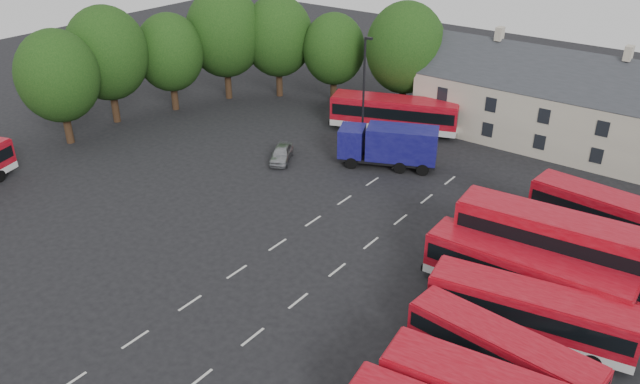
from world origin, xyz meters
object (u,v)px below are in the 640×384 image
at_px(box_truck, 389,144).
at_px(lamppost, 364,95).
at_px(silver_car, 282,154).
at_px(bus_dd_south, 556,248).

xyz_separation_m(box_truck, lamppost, (-3.09, 0.54, 3.63)).
height_order(box_truck, silver_car, box_truck).
bearing_deg(bus_dd_south, box_truck, 147.17).
bearing_deg(silver_car, bus_dd_south, -38.69).
distance_m(box_truck, silver_car, 9.40).
distance_m(bus_dd_south, box_truck, 19.16).
xyz_separation_m(silver_car, lamppost, (4.97, 5.19, 4.97)).
distance_m(bus_dd_south, silver_car, 25.44).
height_order(bus_dd_south, box_truck, bus_dd_south).
distance_m(bus_dd_south, lamppost, 22.34).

